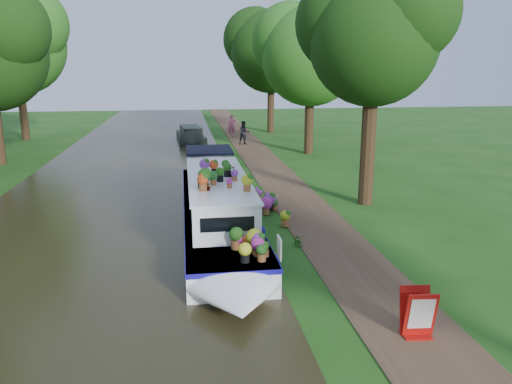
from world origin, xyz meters
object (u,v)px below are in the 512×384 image
object	(u,v)px
pedestrian_pink	(232,125)
pedestrian_dark	(244,133)
sandwich_board	(418,315)
second_boat	(191,136)
plant_boat	(218,207)

from	to	relation	value
pedestrian_pink	pedestrian_dark	bearing A→B (deg)	-81.02
sandwich_board	pedestrian_pink	distance (m)	30.75
pedestrian_dark	pedestrian_pink	bearing A→B (deg)	88.63
second_boat	sandwich_board	bearing A→B (deg)	-87.59
second_boat	pedestrian_pink	size ratio (longest dim) A/B	3.63
plant_boat	pedestrian_pink	world-z (taller)	plant_boat
sandwich_board	pedestrian_pink	size ratio (longest dim) A/B	0.60
second_boat	pedestrian_pink	bearing A→B (deg)	34.30
pedestrian_dark	second_boat	bearing A→B (deg)	145.56
sandwich_board	plant_boat	bearing A→B (deg)	120.85
sandwich_board	pedestrian_dark	size ratio (longest dim) A/B	0.61
second_boat	pedestrian_dark	world-z (taller)	pedestrian_dark
plant_boat	second_boat	bearing A→B (deg)	91.37
second_boat	plant_boat	bearing A→B (deg)	-94.29
plant_boat	pedestrian_dark	size ratio (longest dim) A/B	8.26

